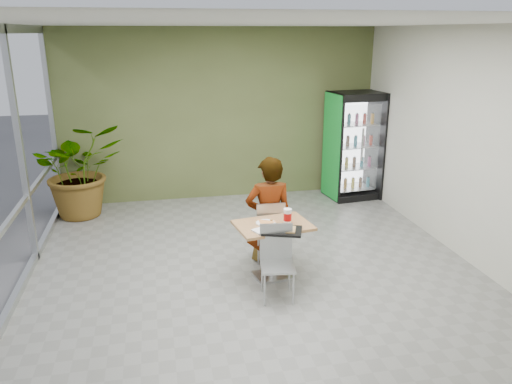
{
  "coord_description": "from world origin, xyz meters",
  "views": [
    {
      "loc": [
        -1.23,
        -5.83,
        3.1
      ],
      "look_at": [
        0.09,
        0.56,
        1.0
      ],
      "focal_mm": 35.0,
      "sensor_mm": 36.0,
      "label": 1
    }
  ],
  "objects_px": {
    "seated_woman": "(269,220)",
    "cafeteria_tray": "(282,231)",
    "soda_cup": "(288,216)",
    "potted_plant": "(80,170)",
    "dining_table": "(273,239)",
    "chair_near": "(277,255)",
    "beverage_fridge": "(354,146)",
    "chair_far": "(269,227)"
  },
  "relations": [
    {
      "from": "seated_woman",
      "to": "beverage_fridge",
      "type": "distance_m",
      "value": 3.37
    },
    {
      "from": "cafeteria_tray",
      "to": "potted_plant",
      "type": "height_order",
      "value": "potted_plant"
    },
    {
      "from": "chair_near",
      "to": "dining_table",
      "type": "bearing_deg",
      "value": 89.77
    },
    {
      "from": "beverage_fridge",
      "to": "potted_plant",
      "type": "xyz_separation_m",
      "value": [
        -5.04,
        -0.02,
        -0.19
      ]
    },
    {
      "from": "potted_plant",
      "to": "seated_woman",
      "type": "bearing_deg",
      "value": -41.34
    },
    {
      "from": "chair_far",
      "to": "cafeteria_tray",
      "type": "height_order",
      "value": "chair_far"
    },
    {
      "from": "chair_near",
      "to": "beverage_fridge",
      "type": "distance_m",
      "value": 4.22
    },
    {
      "from": "chair_near",
      "to": "seated_woman",
      "type": "xyz_separation_m",
      "value": [
        0.13,
        0.98,
        0.08
      ]
    },
    {
      "from": "soda_cup",
      "to": "seated_woman",
      "type": "bearing_deg",
      "value": 103.83
    },
    {
      "from": "dining_table",
      "to": "soda_cup",
      "type": "bearing_deg",
      "value": 2.0
    },
    {
      "from": "dining_table",
      "to": "beverage_fridge",
      "type": "xyz_separation_m",
      "value": [
        2.31,
        2.99,
        0.48
      ]
    },
    {
      "from": "seated_woman",
      "to": "beverage_fridge",
      "type": "xyz_separation_m",
      "value": [
        2.25,
        2.47,
        0.41
      ]
    },
    {
      "from": "chair_far",
      "to": "beverage_fridge",
      "type": "distance_m",
      "value": 3.41
    },
    {
      "from": "soda_cup",
      "to": "potted_plant",
      "type": "bearing_deg",
      "value": 134.5
    },
    {
      "from": "soda_cup",
      "to": "cafeteria_tray",
      "type": "bearing_deg",
      "value": -117.2
    },
    {
      "from": "seated_woman",
      "to": "beverage_fridge",
      "type": "height_order",
      "value": "beverage_fridge"
    },
    {
      "from": "seated_woman",
      "to": "potted_plant",
      "type": "bearing_deg",
      "value": -40.24
    },
    {
      "from": "dining_table",
      "to": "cafeteria_tray",
      "type": "bearing_deg",
      "value": -80.23
    },
    {
      "from": "beverage_fridge",
      "to": "dining_table",
      "type": "bearing_deg",
      "value": -134.56
    },
    {
      "from": "chair_near",
      "to": "seated_woman",
      "type": "height_order",
      "value": "seated_woman"
    },
    {
      "from": "beverage_fridge",
      "to": "potted_plant",
      "type": "relative_size",
      "value": 1.24
    },
    {
      "from": "soda_cup",
      "to": "beverage_fridge",
      "type": "xyz_separation_m",
      "value": [
        2.12,
        2.99,
        0.18
      ]
    },
    {
      "from": "seated_woman",
      "to": "dining_table",
      "type": "bearing_deg",
      "value": 83.9
    },
    {
      "from": "potted_plant",
      "to": "beverage_fridge",
      "type": "bearing_deg",
      "value": 0.18
    },
    {
      "from": "chair_far",
      "to": "potted_plant",
      "type": "xyz_separation_m",
      "value": [
        -2.79,
        2.5,
        0.3
      ]
    },
    {
      "from": "dining_table",
      "to": "soda_cup",
      "type": "xyz_separation_m",
      "value": [
        0.19,
        0.01,
        0.31
      ]
    },
    {
      "from": "chair_far",
      "to": "chair_near",
      "type": "xyz_separation_m",
      "value": [
        -0.13,
        -0.94,
        0.0
      ]
    },
    {
      "from": "dining_table",
      "to": "seated_woman",
      "type": "xyz_separation_m",
      "value": [
        0.07,
        0.52,
        0.07
      ]
    },
    {
      "from": "dining_table",
      "to": "chair_near",
      "type": "relative_size",
      "value": 1.15
    },
    {
      "from": "seated_woman",
      "to": "cafeteria_tray",
      "type": "bearing_deg",
      "value": 89.77
    },
    {
      "from": "chair_far",
      "to": "cafeteria_tray",
      "type": "xyz_separation_m",
      "value": [
        -0.02,
        -0.75,
        0.24
      ]
    },
    {
      "from": "soda_cup",
      "to": "potted_plant",
      "type": "xyz_separation_m",
      "value": [
        -2.92,
        2.97,
        -0.02
      ]
    },
    {
      "from": "chair_near",
      "to": "soda_cup",
      "type": "bearing_deg",
      "value": 68.93
    },
    {
      "from": "chair_far",
      "to": "cafeteria_tray",
      "type": "distance_m",
      "value": 0.79
    },
    {
      "from": "soda_cup",
      "to": "potted_plant",
      "type": "relative_size",
      "value": 0.12
    },
    {
      "from": "dining_table",
      "to": "cafeteria_tray",
      "type": "xyz_separation_m",
      "value": [
        0.05,
        -0.28,
        0.23
      ]
    },
    {
      "from": "chair_near",
      "to": "soda_cup",
      "type": "relative_size",
      "value": 4.74
    },
    {
      "from": "chair_near",
      "to": "beverage_fridge",
      "type": "xyz_separation_m",
      "value": [
        2.38,
        3.46,
        0.49
      ]
    },
    {
      "from": "chair_near",
      "to": "potted_plant",
      "type": "distance_m",
      "value": 4.36
    },
    {
      "from": "dining_table",
      "to": "potted_plant",
      "type": "height_order",
      "value": "potted_plant"
    },
    {
      "from": "seated_woman",
      "to": "potted_plant",
      "type": "xyz_separation_m",
      "value": [
        -2.79,
        2.46,
        0.22
      ]
    },
    {
      "from": "chair_far",
      "to": "dining_table",
      "type": "bearing_deg",
      "value": 83.45
    }
  ]
}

